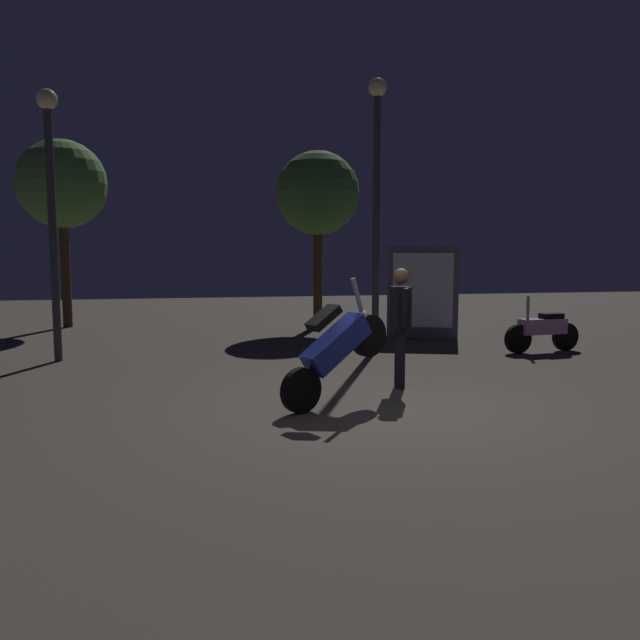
# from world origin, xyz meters

# --- Properties ---
(ground_plane) EXTENTS (40.00, 40.00, 0.00)m
(ground_plane) POSITION_xyz_m (0.00, 0.00, 0.00)
(ground_plane) COLOR #4C443D
(motorcycle_blue_foreground) EXTENTS (1.53, 0.83, 1.63)m
(motorcycle_blue_foreground) POSITION_xyz_m (-0.51, 0.19, 0.74)
(motorcycle_blue_foreground) COLOR black
(motorcycle_blue_foreground) RESTS_ON ground_plane
(motorcycle_pink_parked_left) EXTENTS (1.66, 0.40, 1.11)m
(motorcycle_pink_parked_left) POSITION_xyz_m (4.45, 3.63, 0.44)
(motorcycle_pink_parked_left) COLOR black
(motorcycle_pink_parked_left) RESTS_ON ground_plane
(person_rider_beside) EXTENTS (0.28, 0.67, 1.73)m
(person_rider_beside) POSITION_xyz_m (0.65, 1.09, 1.03)
(person_rider_beside) COLOR black
(person_rider_beside) RESTS_ON ground_plane
(streetlamp_near) EXTENTS (0.36, 0.36, 5.29)m
(streetlamp_near) POSITION_xyz_m (1.32, 4.56, 3.33)
(streetlamp_near) COLOR #38383D
(streetlamp_near) RESTS_ON ground_plane
(streetlamp_far) EXTENTS (0.36, 0.36, 4.76)m
(streetlamp_far) POSITION_xyz_m (-4.65, 4.46, 3.04)
(streetlamp_far) COLOR #38383D
(streetlamp_far) RESTS_ON ground_plane
(tree_left_bg) EXTENTS (2.26, 2.26, 4.82)m
(tree_left_bg) POSITION_xyz_m (-5.47, 9.92, 3.66)
(tree_left_bg) COLOR #4C331E
(tree_left_bg) RESTS_ON ground_plane
(tree_center_bg) EXTENTS (2.16, 2.16, 4.56)m
(tree_center_bg) POSITION_xyz_m (0.99, 8.72, 3.44)
(tree_center_bg) COLOR #4C331E
(tree_center_bg) RESTS_ON ground_plane
(kiosk_billboard) EXTENTS (1.68, 0.99, 2.10)m
(kiosk_billboard) POSITION_xyz_m (2.92, 6.18, 1.05)
(kiosk_billboard) COLOR #595960
(kiosk_billboard) RESTS_ON ground_plane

